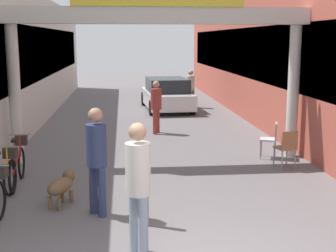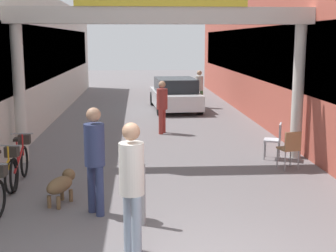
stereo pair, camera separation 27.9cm
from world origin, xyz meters
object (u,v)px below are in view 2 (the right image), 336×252
Objects in this scene: bicycle_orange_second at (3,178)px; bicycle_red_third at (20,162)px; pedestrian_with_dog at (95,153)px; cafe_chair_aluminium_farther at (276,137)px; dog_on_leash at (62,184)px; cafe_chair_wood_nearer at (290,146)px; parked_car_white at (175,94)px; pedestrian_companion at (132,179)px; pedestrian_carrying_crate at (162,104)px; bollard_post_metal at (142,193)px; pedestrian_elderly_walking at (199,87)px.

bicycle_red_third is at bearing 88.03° from bicycle_orange_second.
cafe_chair_aluminium_farther is at bearing 40.12° from pedestrian_with_dog.
dog_on_leash is at bearing -52.04° from bicycle_red_third.
pedestrian_with_dog is at bearing -149.18° from cafe_chair_wood_nearer.
pedestrian_companion is at bearing -97.01° from parked_car_white.
bicycle_red_third is (-3.17, -4.92, -0.50)m from pedestrian_carrying_crate.
pedestrian_companion reaches higher than pedestrian_with_dog.
pedestrian_carrying_crate is at bearing 77.84° from pedestrian_with_dog.
bollard_post_metal is at bearing -95.39° from pedestrian_carrying_crate.
bicycle_orange_second is at bearing -117.96° from pedestrian_carrying_crate.
pedestrian_with_dog is at bearing -48.10° from bicycle_red_third.
pedestrian_carrying_crate is 0.98× the size of bicycle_orange_second.
pedestrian_with_dog is 1.10m from dog_on_leash.
bollard_post_metal is at bearing -101.32° from pedestrian_elderly_walking.
pedestrian_companion is at bearing -131.23° from cafe_chair_wood_nearer.
cafe_chair_aluminium_farther is 8.56m from parked_car_white.
bollard_post_metal is (1.43, -1.07, 0.16)m from dog_on_leash.
pedestrian_with_dog is 0.99× the size of pedestrian_companion.
pedestrian_elderly_walking is at bearing 78.90° from pedestrian_companion.
cafe_chair_aluminium_farther is at bearing 50.11° from bollard_post_metal.
pedestrian_carrying_crate is at bearing 84.61° from bollard_post_metal.
parked_car_white is (1.64, 13.33, -0.42)m from pedestrian_companion.
bollard_post_metal reaches higher than cafe_chair_wood_nearer.
pedestrian_elderly_walking is at bearing 74.81° from pedestrian_with_dog.
bicycle_orange_second reaches higher than cafe_chair_aluminium_farther.
cafe_chair_wood_nearer is (3.50, 3.99, -0.52)m from pedestrian_companion.
bicycle_orange_second is at bearing -91.97° from bicycle_red_third.
bicycle_red_third reaches higher than cafe_chair_aluminium_farther.
bicycle_red_third is at bearing -122.78° from pedestrian_carrying_crate.
bollard_post_metal is at bearing -36.71° from dog_on_leash.
cafe_chair_wood_nearer is at bearing 16.06° from bicycle_orange_second.
pedestrian_carrying_crate is at bearing -99.10° from parked_car_white.
pedestrian_elderly_walking reaches higher than bicycle_orange_second.
bicycle_red_third is at bearing 127.96° from dog_on_leash.
pedestrian_companion reaches higher than pedestrian_elderly_walking.
pedestrian_carrying_crate is 1.85× the size of cafe_chair_aluminium_farther.
pedestrian_carrying_crate is 5.12m from cafe_chair_wood_nearer.
pedestrian_with_dog is at bearing 146.55° from bollard_post_metal.
cafe_chair_aluminium_farther is at bearing 31.35° from dog_on_leash.
bollard_post_metal is at bearing -33.45° from pedestrian_with_dog.
bicycle_orange_second is (-1.08, 0.22, 0.07)m from dog_on_leash.
pedestrian_elderly_walking is 8.94m from cafe_chair_aluminium_farther.
pedestrian_companion is 1.11× the size of pedestrian_carrying_crate.
pedestrian_elderly_walking is at bearing 66.25° from bicycle_orange_second.
pedestrian_companion reaches higher than parked_car_white.
bollard_post_metal is at bearing 81.73° from pedestrian_companion.
bicycle_red_third is at bearing -165.04° from cafe_chair_aluminium_farther.
pedestrian_with_dog reaches higher than cafe_chair_wood_nearer.
pedestrian_elderly_walking reaches higher than dog_on_leash.
pedestrian_elderly_walking is 12.65m from bicycle_orange_second.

